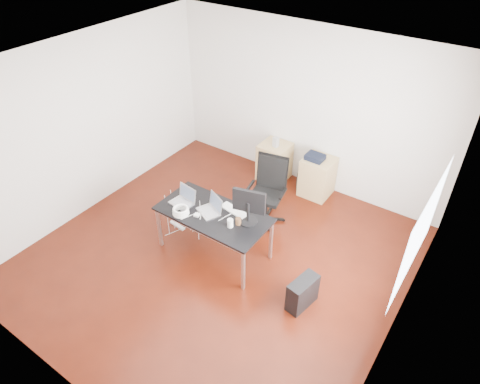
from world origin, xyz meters
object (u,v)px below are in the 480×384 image
Objects in this scene: office_chair at (268,187)px; pc_tower at (302,293)px; filing_cabinet_right at (317,177)px; desk at (213,216)px; filing_cabinet_left at (274,161)px.

office_chair reaches higher than pc_tower.
office_chair is at bearing -108.62° from filing_cabinet_right.
desk is 2.29× the size of filing_cabinet_right.
office_chair reaches higher than desk.
filing_cabinet_right is at bearing 75.20° from desk.
filing_cabinet_left is 2.94m from pc_tower.
pc_tower is at bearing -51.86° from filing_cabinet_left.
filing_cabinet_left is 1.56× the size of pc_tower.
filing_cabinet_right is 2.50m from pc_tower.
desk is 3.56× the size of pc_tower.
filing_cabinet_left is (-0.29, 2.17, -0.33)m from desk.
filing_cabinet_left is at bearing 138.69° from pc_tower.
office_chair is (0.22, 1.12, -0.07)m from desk.
office_chair is 1.14m from filing_cabinet_right.
office_chair is at bearing 78.91° from desk.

